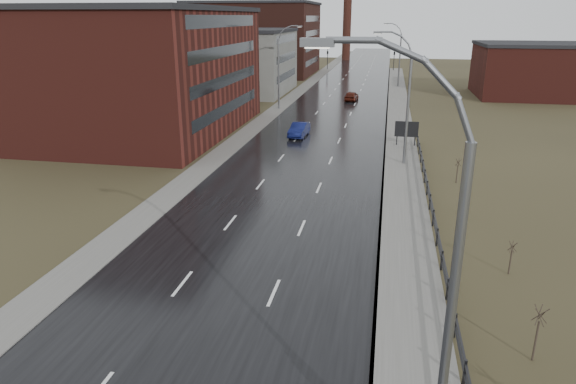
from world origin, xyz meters
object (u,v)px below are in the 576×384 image
at_px(streetlight_main, 437,306).
at_px(car_far, 352,96).
at_px(billboard, 407,130).
at_px(car_near, 299,130).

relative_size(streetlight_main, car_far, 2.77).
height_order(streetlight_main, car_far, streetlight_main).
bearing_deg(car_far, billboard, 109.88).
distance_m(car_near, car_far, 26.44).
height_order(billboard, car_far, billboard).
relative_size(streetlight_main, billboard, 4.64).
xyz_separation_m(billboard, car_near, (-11.30, 2.49, -1.01)).
bearing_deg(streetlight_main, car_near, 103.86).
relative_size(billboard, car_near, 0.58).
bearing_deg(streetlight_main, billboard, 89.12).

